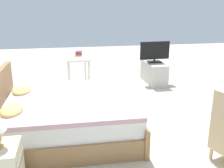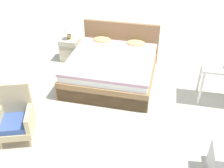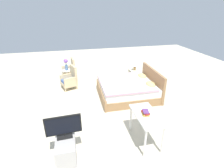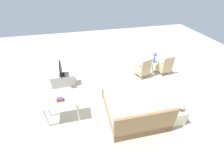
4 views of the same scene
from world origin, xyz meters
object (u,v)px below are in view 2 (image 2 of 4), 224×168
at_px(bed, 113,66).
at_px(nightstand, 70,49).
at_px(armchair_by_window_right, 15,118).
at_px(table_lamp, 69,31).

relative_size(bed, nightstand, 3.72).
bearing_deg(bed, armchair_by_window_right, -119.86).
relative_size(bed, armchair_by_window_right, 2.19).
distance_m(bed, nightstand, 1.37).
relative_size(nightstand, table_lamp, 1.64).
bearing_deg(nightstand, bed, -28.45).
height_order(bed, nightstand, bed).
distance_m(nightstand, table_lamp, 0.49).
bearing_deg(nightstand, table_lamp, 90.00).
bearing_deg(table_lamp, nightstand, -90.00).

